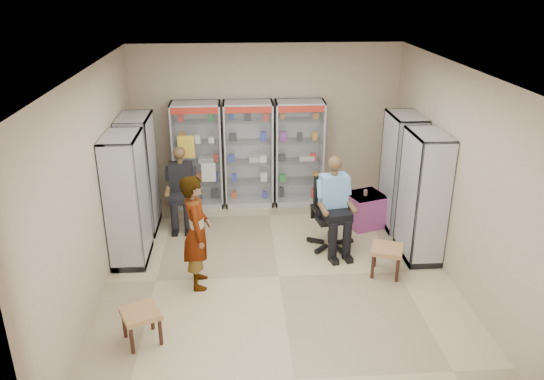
{
  "coord_description": "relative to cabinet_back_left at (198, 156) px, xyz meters",
  "views": [
    {
      "loc": [
        -0.57,
        -6.73,
        4.12
      ],
      "look_at": [
        -0.05,
        0.7,
        1.09
      ],
      "focal_mm": 35.0,
      "sensor_mm": 36.0,
      "label": 1
    }
  ],
  "objects": [
    {
      "name": "floor",
      "position": [
        1.3,
        -2.73,
        -1.0
      ],
      "size": [
        6.0,
        6.0,
        0.0
      ],
      "primitive_type": "plane",
      "color": "tan",
      "rests_on": "ground"
    },
    {
      "name": "woven_stool_a",
      "position": [
        2.88,
        -2.76,
        -0.78
      ],
      "size": [
        0.56,
        0.56,
        0.44
      ],
      "primitive_type": "cube",
      "rotation": [
        0.0,
        0.0,
        -0.34
      ],
      "color": "#A08943",
      "rests_on": "floor"
    },
    {
      "name": "seated_customer",
      "position": [
        -0.25,
        -0.78,
        -0.33
      ],
      "size": [
        0.44,
        0.6,
        1.34
      ],
      "primitive_type": null,
      "color": "black",
      "rests_on": "floor"
    },
    {
      "name": "cabinet_back_right",
      "position": [
        1.9,
        0.0,
        0.0
      ],
      "size": [
        0.9,
        0.5,
        2.0
      ],
      "primitive_type": "cube",
      "color": "#A9ACB0",
      "rests_on": "floor"
    },
    {
      "name": "cabinet_back_mid",
      "position": [
        0.95,
        0.0,
        0.0
      ],
      "size": [
        0.9,
        0.5,
        2.0
      ],
      "primitive_type": "cube",
      "color": "silver",
      "rests_on": "floor"
    },
    {
      "name": "cabinet_back_left",
      "position": [
        0.0,
        0.0,
        0.0
      ],
      "size": [
        0.9,
        0.5,
        2.0
      ],
      "primitive_type": "cube",
      "color": "silver",
      "rests_on": "floor"
    },
    {
      "name": "pink_trunk",
      "position": [
        2.95,
        -1.09,
        -0.71
      ],
      "size": [
        0.76,
        0.74,
        0.58
      ],
      "primitive_type": "cube",
      "rotation": [
        0.0,
        0.0,
        0.32
      ],
      "color": "#B94A93",
      "rests_on": "floor"
    },
    {
      "name": "standing_man",
      "position": [
        0.15,
        -2.85,
        -0.17
      ],
      "size": [
        0.45,
        0.64,
        1.66
      ],
      "primitive_type": "imported",
      "rotation": [
        0.0,
        0.0,
        1.65
      ],
      "color": "gray",
      "rests_on": "floor"
    },
    {
      "name": "room_shell",
      "position": [
        1.3,
        -2.73,
        0.97
      ],
      "size": [
        5.02,
        6.02,
        3.01
      ],
      "color": "tan",
      "rests_on": "ground"
    },
    {
      "name": "cabinet_left_far",
      "position": [
        -0.93,
        -0.93,
        0.0
      ],
      "size": [
        0.9,
        0.5,
        2.0
      ],
      "primitive_type": "cube",
      "rotation": [
        0.0,
        0.0,
        -1.57
      ],
      "color": "#A9ABB1",
      "rests_on": "floor"
    },
    {
      "name": "tea_glass",
      "position": [
        2.94,
        -1.12,
        -0.37
      ],
      "size": [
        0.07,
        0.07,
        0.1
      ],
      "primitive_type": "cylinder",
      "color": "#5A2407",
      "rests_on": "pink_trunk"
    },
    {
      "name": "cabinet_right_far",
      "position": [
        3.53,
        -1.13,
        0.0
      ],
      "size": [
        0.9,
        0.5,
        2.0
      ],
      "primitive_type": "cube",
      "rotation": [
        0.0,
        0.0,
        1.57
      ],
      "color": "#B9BCC1",
      "rests_on": "floor"
    },
    {
      "name": "seated_shopkeeper",
      "position": [
        2.22,
        -1.88,
        -0.27
      ],
      "size": [
        0.59,
        0.74,
        1.47
      ],
      "primitive_type": null,
      "rotation": [
        0.0,
        0.0,
        0.17
      ],
      "color": "#6186C1",
      "rests_on": "floor"
    },
    {
      "name": "cabinet_right_near",
      "position": [
        3.53,
        -2.23,
        0.0
      ],
      "size": [
        0.9,
        0.5,
        2.0
      ],
      "primitive_type": "cube",
      "rotation": [
        0.0,
        0.0,
        1.57
      ],
      "color": "#B9BDC1",
      "rests_on": "floor"
    },
    {
      "name": "wooden_chair",
      "position": [
        -0.25,
        -0.73,
        -0.53
      ],
      "size": [
        0.42,
        0.42,
        0.94
      ],
      "primitive_type": "cube",
      "color": "#332113",
      "rests_on": "floor"
    },
    {
      "name": "cabinet_left_near",
      "position": [
        -0.93,
        -2.03,
        0.0
      ],
      "size": [
        0.9,
        0.5,
        2.0
      ],
      "primitive_type": "cube",
      "rotation": [
        0.0,
        0.0,
        -1.57
      ],
      "color": "silver",
      "rests_on": "floor"
    },
    {
      "name": "office_chair",
      "position": [
        2.22,
        -1.83,
        -0.42
      ],
      "size": [
        0.73,
        0.73,
        1.15
      ],
      "primitive_type": "cube",
      "rotation": [
        0.0,
        0.0,
        0.17
      ],
      "color": "black",
      "rests_on": "floor"
    },
    {
      "name": "woven_stool_b",
      "position": [
        -0.46,
        -4.09,
        -0.79
      ],
      "size": [
        0.57,
        0.57,
        0.43
      ],
      "primitive_type": "cube",
      "rotation": [
        0.0,
        0.0,
        0.43
      ],
      "color": "olive",
      "rests_on": "floor"
    }
  ]
}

